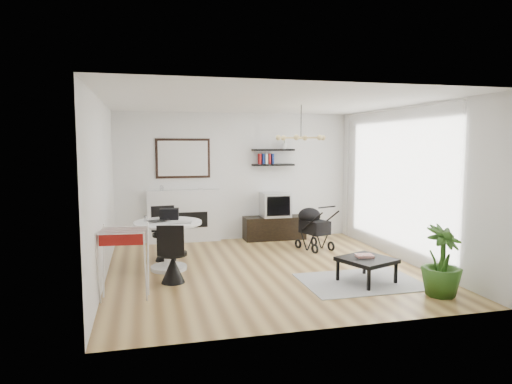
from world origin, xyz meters
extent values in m
plane|color=olive|center=(0.00, 0.00, 0.00)|extent=(5.00, 5.00, 0.00)
plane|color=white|center=(0.00, 0.00, 2.70)|extent=(5.00, 5.00, 0.00)
plane|color=white|center=(0.00, 2.50, 1.35)|extent=(5.00, 0.00, 5.00)
plane|color=white|center=(-2.50, 0.00, 1.35)|extent=(0.00, 5.00, 5.00)
plane|color=white|center=(2.50, 0.00, 1.35)|extent=(0.00, 5.00, 5.00)
cube|color=white|center=(2.40, 0.20, 1.35)|extent=(0.04, 3.60, 2.60)
cube|color=white|center=(-1.10, 2.42, 0.55)|extent=(1.50, 0.15, 1.10)
cube|color=black|center=(-1.10, 2.36, 0.48)|extent=(0.95, 0.06, 0.32)
cube|color=black|center=(-1.10, 2.48, 1.75)|extent=(1.12, 0.03, 0.82)
cube|color=white|center=(-1.10, 2.46, 1.75)|extent=(1.02, 0.01, 0.72)
cube|color=black|center=(0.81, 2.37, 1.60)|extent=(0.90, 0.25, 0.04)
cube|color=black|center=(0.81, 2.37, 1.92)|extent=(0.90, 0.25, 0.04)
cube|color=black|center=(0.81, 2.26, 0.25)|extent=(1.31, 0.46, 0.49)
cube|color=silver|center=(0.82, 2.26, 0.75)|extent=(0.60, 0.52, 0.52)
cube|color=black|center=(0.82, 2.00, 0.75)|extent=(0.51, 0.01, 0.42)
cylinder|color=white|center=(-1.54, 0.36, 0.03)|extent=(0.59, 0.59, 0.06)
cylinder|color=white|center=(-1.54, 0.36, 0.41)|extent=(0.15, 0.15, 0.69)
cylinder|color=white|center=(-1.54, 0.36, 0.77)|extent=(1.09, 1.09, 0.04)
imported|color=black|center=(-1.67, 0.31, 0.81)|extent=(0.42, 0.34, 0.03)
cube|color=black|center=(-1.50, 0.56, 0.89)|extent=(0.33, 0.22, 0.18)
cube|color=beige|center=(-1.34, 0.24, 0.80)|extent=(0.40, 0.36, 0.01)
cylinder|color=white|center=(-1.89, 0.48, 0.84)|extent=(0.05, 0.05, 0.09)
cylinder|color=black|center=(-1.56, 0.97, 0.46)|extent=(0.45, 0.45, 0.05)
cone|color=black|center=(-1.56, 0.97, 0.22)|extent=(0.37, 0.37, 0.43)
cube|color=black|center=(-1.59, 1.17, 0.72)|extent=(0.41, 0.10, 0.46)
cylinder|color=black|center=(-1.51, -0.37, 0.43)|extent=(0.42, 0.42, 0.05)
cone|color=black|center=(-1.51, -0.37, 0.20)|extent=(0.35, 0.35, 0.41)
cube|color=black|center=(-1.55, -0.56, 0.68)|extent=(0.39, 0.11, 0.43)
cube|color=maroon|center=(-2.18, -0.94, 0.84)|extent=(0.57, 0.36, 0.15)
cube|color=black|center=(1.30, 1.16, 0.44)|extent=(0.52, 0.64, 0.26)
ellipsoid|color=black|center=(1.25, 1.32, 0.64)|extent=(0.44, 0.44, 0.31)
cylinder|color=black|center=(1.42, 0.83, 0.87)|extent=(0.39, 0.16, 0.03)
torus|color=black|center=(1.03, 1.34, 0.08)|extent=(0.11, 0.20, 0.19)
torus|color=black|center=(1.41, 1.47, 0.08)|extent=(0.11, 0.20, 0.19)
torus|color=black|center=(1.19, 0.85, 0.08)|extent=(0.11, 0.20, 0.19)
torus|color=black|center=(1.58, 0.98, 0.08)|extent=(0.11, 0.20, 0.19)
cube|color=#AEAEAE|center=(1.20, -1.01, 0.01)|extent=(1.73, 1.25, 0.01)
cube|color=black|center=(1.27, -1.04, 0.34)|extent=(0.90, 0.90, 0.06)
cube|color=black|center=(1.11, -1.43, 0.16)|extent=(0.04, 0.04, 0.30)
cube|color=black|center=(1.66, -1.21, 0.16)|extent=(0.04, 0.04, 0.30)
cube|color=black|center=(0.89, -0.88, 0.16)|extent=(0.04, 0.04, 0.30)
cube|color=black|center=(1.44, -0.66, 0.16)|extent=(0.04, 0.04, 0.30)
cube|color=#BB392E|center=(1.27, -0.97, 0.38)|extent=(0.27, 0.22, 0.04)
imported|color=#285016|center=(1.97, -1.83, 0.48)|extent=(0.68, 0.68, 0.95)
camera|label=1|loc=(-1.90, -7.05, 2.04)|focal=32.00mm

